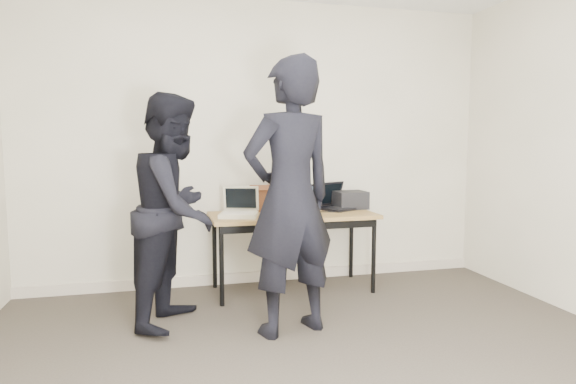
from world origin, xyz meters
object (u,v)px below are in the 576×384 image
object	(u,v)px
desk	(293,220)
leather_satchel	(269,198)
laptop_center	(299,207)
person_typist	(290,197)
person_observer	(176,210)
equipment_box	(350,200)
laptop_right	(336,203)
laptop_beige	(239,211)

from	to	relation	value
desk	leather_satchel	world-z (taller)	leather_satchel
laptop_center	desk	bearing A→B (deg)	-168.87
person_typist	person_observer	size ratio (longest dim) A/B	1.14
leather_satchel	equipment_box	world-z (taller)	leather_satchel
person_typist	person_observer	world-z (taller)	person_typist
desk	laptop_right	size ratio (longest dim) A/B	3.23
laptop_beige	person_observer	world-z (taller)	person_observer
laptop_center	laptop_right	xyz separation A→B (m)	(0.43, 0.19, 0.00)
desk	leather_satchel	xyz separation A→B (m)	(-0.18, 0.23, 0.19)
person_typist	leather_satchel	bearing A→B (deg)	-111.43
person_typist	desk	bearing A→B (deg)	-123.08
laptop_beige	person_observer	xyz separation A→B (m)	(-0.55, -0.49, 0.09)
leather_satchel	equipment_box	bearing A→B (deg)	6.50
desk	person_typist	world-z (taller)	person_typist
laptop_center	equipment_box	size ratio (longest dim) A/B	1.24
laptop_right	equipment_box	distance (m)	0.15
desk	person_observer	bearing A→B (deg)	-154.22
equipment_box	leather_satchel	bearing A→B (deg)	177.48
leather_satchel	person_observer	bearing A→B (deg)	-129.82
laptop_center	leather_satchel	world-z (taller)	laptop_center
laptop_beige	equipment_box	xyz separation A→B (m)	(1.13, 0.23, 0.03)
laptop_right	person_observer	distance (m)	1.70
laptop_center	person_typist	world-z (taller)	person_typist
equipment_box	person_observer	bearing A→B (deg)	-156.69
equipment_box	person_observer	size ratio (longest dim) A/B	0.17
laptop_beige	laptop_right	size ratio (longest dim) A/B	0.84
person_observer	laptop_right	bearing A→B (deg)	-41.58
laptop_beige	equipment_box	bearing A→B (deg)	28.09
desk	person_typist	bearing A→B (deg)	-106.86
equipment_box	laptop_beige	bearing A→B (deg)	-168.32
laptop_center	leather_satchel	size ratio (longest dim) A/B	0.95
laptop_center	person_observer	xyz separation A→B (m)	(-1.11, -0.54, 0.09)
laptop_center	person_typist	xyz separation A→B (m)	(-0.32, -0.94, 0.20)
laptop_center	person_observer	bearing A→B (deg)	-148.70
person_observer	person_typist	bearing A→B (deg)	-94.30
laptop_center	person_typist	distance (m)	1.02
equipment_box	laptop_center	bearing A→B (deg)	-161.99
equipment_box	person_typist	bearing A→B (deg)	-128.38
desk	person_observer	world-z (taller)	person_observer
laptop_right	equipment_box	world-z (taller)	laptop_right
desk	laptop_right	bearing A→B (deg)	20.81
person_typist	person_observer	xyz separation A→B (m)	(-0.78, 0.41, -0.12)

